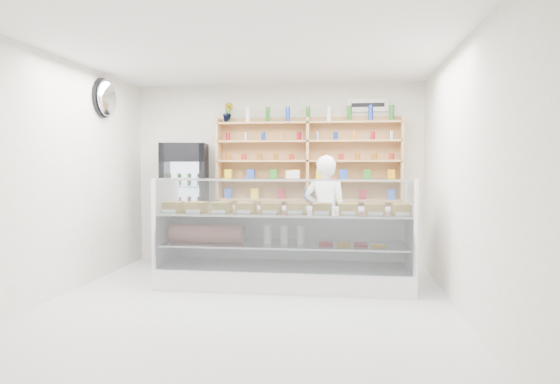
# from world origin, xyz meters

# --- Properties ---
(room) EXTENTS (5.00, 5.00, 5.00)m
(room) POSITION_xyz_m (0.00, 0.00, 1.40)
(room) COLOR #B7B7BC
(room) RESTS_ON ground
(display_counter) EXTENTS (3.16, 0.94, 1.37)m
(display_counter) POSITION_xyz_m (0.31, 0.94, 0.37)
(display_counter) COLOR white
(display_counter) RESTS_ON floor
(shop_worker) EXTENTS (0.67, 0.51, 1.68)m
(shop_worker) POSITION_xyz_m (0.79, 1.71, 0.84)
(shop_worker) COLOR silver
(shop_worker) RESTS_ON floor
(drinks_cooler) EXTENTS (0.78, 0.76, 1.87)m
(drinks_cooler) POSITION_xyz_m (-1.38, 2.11, 0.94)
(drinks_cooler) COLOR black
(drinks_cooler) RESTS_ON floor
(wall_shelving) EXTENTS (2.84, 0.28, 1.33)m
(wall_shelving) POSITION_xyz_m (0.50, 2.34, 1.59)
(wall_shelving) COLOR tan
(wall_shelving) RESTS_ON back_wall
(potted_plant) EXTENTS (0.19, 0.16, 0.31)m
(potted_plant) POSITION_xyz_m (-0.75, 2.34, 2.35)
(potted_plant) COLOR #1E6626
(potted_plant) RESTS_ON wall_shelving
(security_mirror) EXTENTS (0.15, 0.50, 0.50)m
(security_mirror) POSITION_xyz_m (-2.17, 1.20, 2.45)
(security_mirror) COLOR silver
(security_mirror) RESTS_ON left_wall
(wall_sign) EXTENTS (0.62, 0.03, 0.20)m
(wall_sign) POSITION_xyz_m (1.40, 2.47, 2.45)
(wall_sign) COLOR white
(wall_sign) RESTS_ON back_wall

